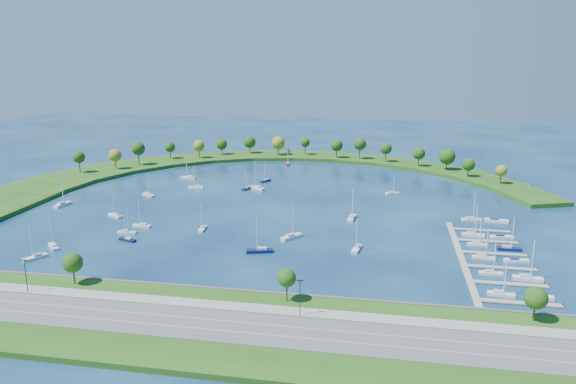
% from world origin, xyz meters
% --- Properties ---
extents(ground, '(700.00, 700.00, 0.00)m').
position_xyz_m(ground, '(0.00, 0.00, 0.00)').
color(ground, '#071B41').
rests_on(ground, ground).
extents(south_shoreline, '(420.00, 43.10, 11.60)m').
position_xyz_m(south_shoreline, '(0.03, -122.88, 1.00)').
color(south_shoreline, '#1E4512').
rests_on(south_shoreline, ground).
extents(breakwater, '(286.74, 247.64, 2.00)m').
position_xyz_m(breakwater, '(-46.33, 48.72, 0.99)').
color(breakwater, '#1E4512').
rests_on(breakwater, ground).
extents(breakwater_trees, '(242.25, 87.27, 14.54)m').
position_xyz_m(breakwater_trees, '(-8.73, 89.11, 10.32)').
color(breakwater_trees, '#382314').
rests_on(breakwater_trees, breakwater).
extents(harbor_tower, '(2.60, 2.60, 3.95)m').
position_xyz_m(harbor_tower, '(-14.83, 116.84, 4.03)').
color(harbor_tower, gray).
rests_on(harbor_tower, breakwater).
extents(dock_system, '(24.28, 82.00, 1.60)m').
position_xyz_m(dock_system, '(85.30, -61.00, 0.35)').
color(dock_system, gray).
rests_on(dock_system, ground).
extents(moored_boat_0, '(7.24, 4.46, 10.32)m').
position_xyz_m(moored_boat_0, '(55.17, 25.73, 0.86)').
color(moored_boat_0, white).
rests_on(moored_boat_0, ground).
extents(moored_boat_1, '(9.93, 6.86, 14.34)m').
position_xyz_m(moored_boat_1, '(-15.18, 23.40, 0.98)').
color(moored_boat_1, white).
rests_on(moored_boat_1, ground).
extents(moored_boat_2, '(7.32, 7.32, 11.89)m').
position_xyz_m(moored_boat_2, '(-67.45, -76.26, 0.90)').
color(moored_boat_2, white).
rests_on(moored_boat_2, ground).
extents(moored_boat_3, '(4.60, 7.90, 11.21)m').
position_xyz_m(moored_boat_3, '(-19.96, 22.31, 0.88)').
color(moored_boat_3, '#0A1743').
rests_on(moored_boat_3, ground).
extents(moored_boat_4, '(2.62, 7.52, 10.86)m').
position_xyz_m(moored_boat_4, '(-20.66, -46.60, 0.88)').
color(moored_boat_4, white).
rests_on(moored_boat_4, ground).
extents(moored_boat_5, '(5.46, 7.24, 10.63)m').
position_xyz_m(moored_boat_5, '(-14.35, 41.17, 0.87)').
color(moored_boat_5, '#0A1743').
rests_on(moored_boat_5, ground).
extents(moored_boat_6, '(4.17, 9.92, 14.14)m').
position_xyz_m(moored_boat_6, '(-96.99, -24.21, 0.97)').
color(moored_boat_6, white).
rests_on(moored_boat_6, ground).
extents(moored_boat_7, '(3.64, 9.25, 13.23)m').
position_xyz_m(moored_boat_7, '(37.68, -21.07, 0.94)').
color(moored_boat_7, white).
rests_on(moored_boat_7, ground).
extents(moored_boat_8, '(7.90, 9.11, 13.92)m').
position_xyz_m(moored_boat_8, '(16.38, -50.23, 0.97)').
color(moored_boat_8, white).
rests_on(moored_boat_8, ground).
extents(moored_boat_9, '(7.77, 2.64, 11.24)m').
position_xyz_m(moored_boat_9, '(-46.48, -47.46, 0.88)').
color(moored_boat_9, white).
rests_on(moored_boat_9, ground).
extents(moored_boat_10, '(7.94, 6.12, 11.71)m').
position_xyz_m(moored_boat_10, '(-65.24, 0.23, 0.90)').
color(moored_boat_10, white).
rests_on(moored_boat_10, ground).
extents(moored_boat_11, '(3.72, 8.36, 11.87)m').
position_xyz_m(moored_boat_11, '(41.86, -58.76, 0.90)').
color(moored_boat_11, white).
rests_on(moored_boat_11, ground).
extents(moored_boat_12, '(6.07, 8.28, 12.09)m').
position_xyz_m(moored_boat_12, '(-67.15, -87.28, 0.91)').
color(moored_boat_12, white).
rests_on(moored_boat_12, ground).
extents(moored_boat_13, '(8.31, 2.95, 11.98)m').
position_xyz_m(moored_boat_13, '(-47.17, 19.47, 0.91)').
color(moored_boat_13, white).
rests_on(moored_boat_13, ground).
extents(moored_boat_14, '(8.80, 3.08, 12.70)m').
position_xyz_m(moored_boat_14, '(-59.52, 41.02, 0.93)').
color(moored_boat_14, white).
rests_on(moored_boat_14, ground).
extents(moored_boat_15, '(7.89, 5.54, 11.42)m').
position_xyz_m(moored_boat_15, '(-64.30, -35.95, 0.89)').
color(moored_boat_15, white).
rests_on(moored_boat_15, ground).
extents(moored_boat_16, '(3.61, 7.75, 10.99)m').
position_xyz_m(moored_boat_16, '(-10.49, 89.93, 0.88)').
color(moored_boat_16, maroon).
rests_on(moored_boat_16, ground).
extents(moored_boat_17, '(7.40, 2.87, 10.60)m').
position_xyz_m(moored_boat_17, '(-48.56, -56.52, 0.87)').
color(moored_boat_17, white).
rests_on(moored_boat_17, ground).
extents(moored_boat_18, '(7.44, 4.05, 10.53)m').
position_xyz_m(moored_boat_18, '(-44.43, -64.17, 0.87)').
color(moored_boat_18, '#0A1743').
rests_on(moored_boat_18, ground).
extents(moored_boat_19, '(9.93, 5.21, 14.05)m').
position_xyz_m(moored_boat_19, '(7.91, -67.23, 0.97)').
color(moored_boat_19, '#0A1743').
rests_on(moored_boat_19, ground).
extents(docked_boat_0, '(7.98, 2.97, 11.47)m').
position_xyz_m(docked_boat_0, '(85.53, -89.27, 0.89)').
color(docked_boat_0, white).
rests_on(docked_boat_0, ground).
extents(docked_boat_1, '(7.90, 2.43, 1.60)m').
position_xyz_m(docked_boat_1, '(95.99, -89.27, 0.59)').
color(docked_boat_1, white).
rests_on(docked_boat_1, ground).
extents(docked_boat_2, '(7.55, 2.60, 10.91)m').
position_xyz_m(docked_boat_2, '(85.53, -73.45, 0.88)').
color(docked_boat_2, white).
rests_on(docked_boat_2, ground).
extents(docked_boat_3, '(9.11, 3.00, 13.21)m').
position_xyz_m(docked_boat_3, '(96.00, -75.99, 0.94)').
color(docked_boat_3, white).
rests_on(docked_boat_3, ground).
extents(docked_boat_4, '(7.80, 2.62, 11.30)m').
position_xyz_m(docked_boat_4, '(85.53, -59.60, 0.89)').
color(docked_boat_4, white).
rests_on(docked_boat_4, ground).
extents(docked_boat_5, '(8.40, 3.19, 1.67)m').
position_xyz_m(docked_boat_5, '(95.98, -60.57, 0.61)').
color(docked_boat_5, white).
rests_on(docked_boat_5, ground).
extents(docked_boat_6, '(7.32, 2.33, 10.64)m').
position_xyz_m(docked_boat_6, '(85.54, -46.01, 0.87)').
color(docked_boat_6, white).
rests_on(docked_boat_6, ground).
extents(docked_boat_7, '(8.43, 2.43, 12.36)m').
position_xyz_m(docked_boat_7, '(96.01, -48.96, 0.92)').
color(docked_boat_7, '#0A1743').
rests_on(docked_boat_7, ground).
extents(docked_boat_8, '(8.70, 3.12, 12.54)m').
position_xyz_m(docked_boat_8, '(85.51, -35.28, 0.92)').
color(docked_boat_8, white).
rests_on(docked_boat_8, ground).
extents(docked_boat_9, '(8.97, 3.53, 1.78)m').
position_xyz_m(docked_boat_9, '(95.97, -35.87, 0.65)').
color(docked_boat_9, white).
rests_on(docked_boat_9, ground).
extents(docked_boat_10, '(8.58, 3.68, 12.21)m').
position_xyz_m(docked_boat_10, '(87.92, -14.46, 0.91)').
color(docked_boat_10, white).
rests_on(docked_boat_10, ground).
extents(docked_boat_11, '(9.95, 3.98, 1.97)m').
position_xyz_m(docked_boat_11, '(97.86, -14.27, 0.72)').
color(docked_boat_11, white).
rests_on(docked_boat_11, ground).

